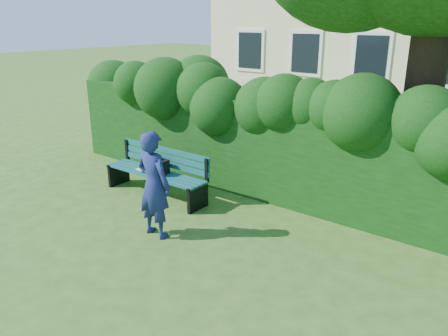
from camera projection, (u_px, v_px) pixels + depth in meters
The scene contains 4 objects.
ground at pixel (200, 236), 6.74m from camera, with size 80.00×80.00×0.00m, color #35581B.
hedge at pixel (277, 148), 8.09m from camera, with size 10.00×1.00×1.80m.
park_bench at pixel (156, 170), 8.14m from camera, with size 2.20×0.59×0.89m.
man_reading at pixel (154, 185), 6.52m from camera, with size 0.60×0.40×1.66m, color navy.
Camera 1 is at (4.00, -4.53, 3.18)m, focal length 35.00 mm.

